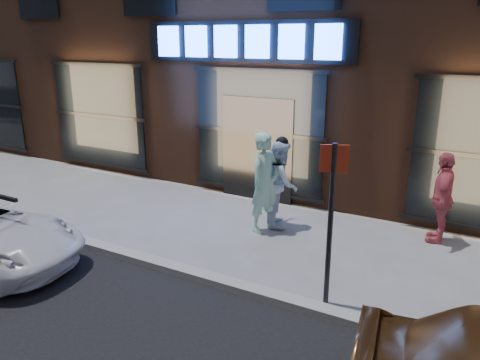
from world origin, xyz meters
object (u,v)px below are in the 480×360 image
object	(u,v)px
man_cap	(281,183)
sign_post	(331,210)
man_bowtie	(265,183)
passerby	(442,198)

from	to	relation	value
man_cap	sign_post	world-z (taller)	sign_post
man_bowtie	man_cap	distance (m)	0.46
man_bowtie	passerby	xyz separation A→B (m)	(3.08, 1.13, -0.13)
man_bowtie	sign_post	bearing A→B (deg)	-118.42
man_bowtie	sign_post	size ratio (longest dim) A/B	0.83
man_cap	passerby	world-z (taller)	man_cap
man_bowtie	sign_post	world-z (taller)	sign_post
sign_post	man_bowtie	bearing A→B (deg)	112.67
man_bowtie	man_cap	size ratio (longest dim) A/B	1.12
man_cap	man_bowtie	bearing A→B (deg)	136.77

